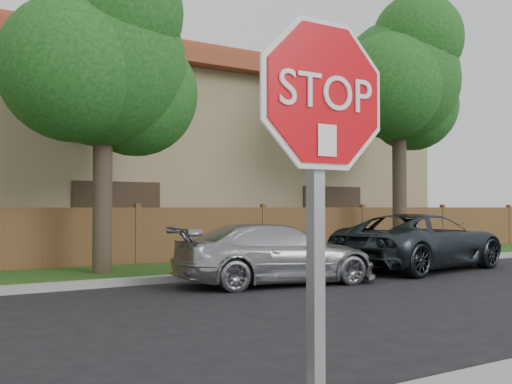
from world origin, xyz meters
TOP-DOWN VIEW (x-y plane):
  - tree_mid at (2.52, 9.57)m, footprint 4.80×3.90m
  - tree_right at (12.02, 9.57)m, footprint 4.80×3.90m
  - stop_sign at (-0.07, -1.48)m, footprint 1.01×0.13m
  - sedan_right at (5.21, 6.63)m, footprint 4.56×2.38m
  - sedan_far_right at (10.09, 7.10)m, footprint 5.50×3.20m

SIDE VIEW (x-z plane):
  - sedan_right at x=5.21m, z-range 0.00..1.26m
  - sedan_far_right at x=10.09m, z-range 0.00..1.44m
  - stop_sign at x=-0.07m, z-range 0.55..3.11m
  - tree_mid at x=2.52m, z-range 1.20..8.55m
  - tree_right at x=12.02m, z-range 1.47..9.67m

